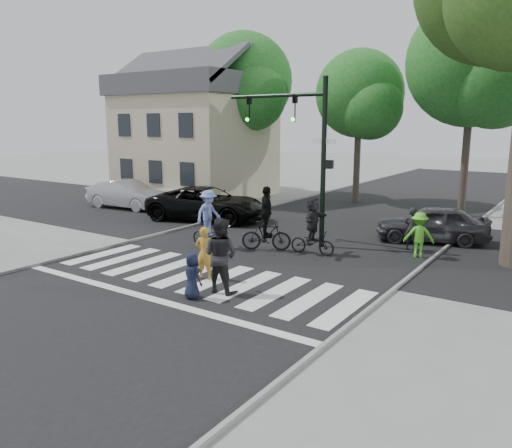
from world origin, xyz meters
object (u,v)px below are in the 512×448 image
(car_suv, at_px, (207,204))
(car_grey, at_px, (432,224))
(pedestrian_woman, at_px, (205,253))
(pedestrian_adult, at_px, (221,255))
(cyclist_left, at_px, (209,223))
(cyclist_mid, at_px, (266,224))
(traffic_signal, at_px, (303,138))
(pedestrian_child, at_px, (192,276))
(cyclist_right, at_px, (313,229))
(car_silver, at_px, (127,194))

(car_suv, bearing_deg, car_grey, -95.58)
(pedestrian_woman, relative_size, pedestrian_adult, 0.76)
(car_grey, bearing_deg, pedestrian_woman, -45.37)
(cyclist_left, relative_size, cyclist_mid, 0.92)
(traffic_signal, distance_m, pedestrian_child, 7.56)
(car_grey, bearing_deg, pedestrian_adult, -37.75)
(cyclist_right, distance_m, car_suv, 7.40)
(cyclist_left, distance_m, cyclist_right, 3.73)
(pedestrian_adult, height_order, car_suv, pedestrian_adult)
(traffic_signal, height_order, car_suv, traffic_signal)
(traffic_signal, distance_m, pedestrian_woman, 6.18)
(car_silver, distance_m, car_grey, 15.42)
(car_suv, bearing_deg, cyclist_left, -153.63)
(pedestrian_child, bearing_deg, cyclist_right, -83.28)
(pedestrian_child, xyz_separation_m, car_suv, (-6.44, 8.36, 0.17))
(pedestrian_child, height_order, car_suv, car_suv)
(cyclist_right, height_order, car_suv, cyclist_right)
(pedestrian_woman, height_order, cyclist_mid, cyclist_mid)
(cyclist_left, distance_m, car_suv, 5.27)
(pedestrian_adult, relative_size, cyclist_left, 0.96)
(pedestrian_adult, xyz_separation_m, car_silver, (-12.32, 7.70, -0.27))
(traffic_signal, relative_size, cyclist_right, 3.00)
(cyclist_mid, bearing_deg, traffic_signal, 70.67)
(cyclist_left, xyz_separation_m, car_silver, (-9.00, 4.17, -0.17))
(cyclist_right, xyz_separation_m, car_suv, (-6.89, 2.69, -0.12))
(traffic_signal, bearing_deg, car_suv, 164.76)
(car_suv, bearing_deg, car_silver, 74.56)
(pedestrian_woman, bearing_deg, car_suv, -67.60)
(cyclist_left, height_order, car_suv, cyclist_left)
(pedestrian_child, xyz_separation_m, car_silver, (-12.04, 8.51, 0.14))
(pedestrian_woman, relative_size, car_suv, 0.28)
(cyclist_left, bearing_deg, car_suv, 130.27)
(pedestrian_adult, bearing_deg, car_grey, -112.99)
(pedestrian_woman, bearing_deg, pedestrian_adult, 132.63)
(cyclist_right, distance_m, car_grey, 5.03)
(cyclist_left, bearing_deg, pedestrian_woman, -52.35)
(traffic_signal, relative_size, pedestrian_woman, 3.90)
(traffic_signal, bearing_deg, cyclist_mid, -109.33)
(pedestrian_child, height_order, cyclist_mid, cyclist_mid)
(cyclist_mid, distance_m, cyclist_right, 1.66)
(pedestrian_adult, relative_size, cyclist_right, 1.01)
(cyclist_left, bearing_deg, cyclist_mid, 25.35)
(car_silver, bearing_deg, cyclist_right, -107.96)
(pedestrian_woman, relative_size, car_grey, 0.38)
(pedestrian_woman, height_order, cyclist_left, cyclist_left)
(pedestrian_child, bearing_deg, cyclist_mid, -66.30)
(traffic_signal, height_order, cyclist_right, traffic_signal)
(pedestrian_child, xyz_separation_m, cyclist_right, (0.45, 5.67, 0.29))
(car_suv, bearing_deg, pedestrian_woman, -154.70)
(cyclist_mid, bearing_deg, pedestrian_woman, -84.64)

